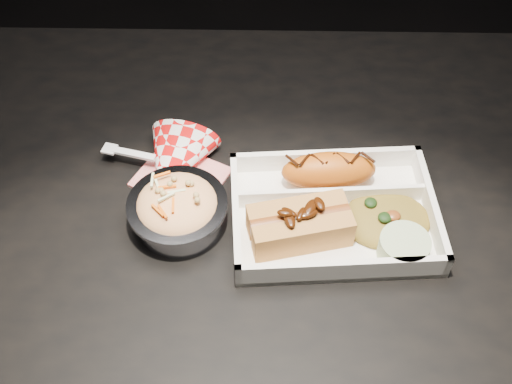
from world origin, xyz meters
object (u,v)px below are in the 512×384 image
at_px(fried_pastry, 329,171).
at_px(napkin_fork, 173,164).
at_px(food_tray, 333,215).
at_px(hotdog, 300,223).
at_px(foil_coleslaw_cup, 178,208).
at_px(dining_table, 268,263).

bearing_deg(fried_pastry, napkin_fork, 173.77).
height_order(food_tray, napkin_fork, napkin_fork).
xyz_separation_m(food_tray, napkin_fork, (-0.21, 0.08, 0.01)).
bearing_deg(napkin_fork, food_tray, -6.38).
bearing_deg(hotdog, foil_coleslaw_cup, 158.06).
bearing_deg(food_tray, dining_table, -179.73).
xyz_separation_m(hotdog, napkin_fork, (-0.16, 0.11, -0.02)).
bearing_deg(hotdog, napkin_fork, 133.67).
distance_m(food_tray, hotdog, 0.06).
bearing_deg(food_tray, hotdog, -149.23).
relative_size(food_tray, hotdog, 2.00).
height_order(dining_table, napkin_fork, napkin_fork).
relative_size(dining_table, food_tray, 4.57).
relative_size(foil_coleslaw_cup, napkin_fork, 0.69).
xyz_separation_m(food_tray, foil_coleslaw_cup, (-0.19, -0.01, 0.02)).
height_order(dining_table, hotdog, hotdog).
relative_size(hotdog, napkin_fork, 0.74).
xyz_separation_m(food_tray, fried_pastry, (-0.00, 0.06, 0.02)).
xyz_separation_m(dining_table, napkin_fork, (-0.13, 0.08, 0.11)).
xyz_separation_m(dining_table, food_tray, (0.08, 0.01, 0.10)).
distance_m(food_tray, napkin_fork, 0.22).
bearing_deg(dining_table, napkin_fork, 147.04).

